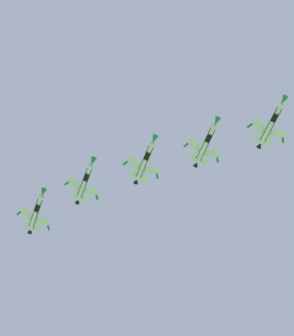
% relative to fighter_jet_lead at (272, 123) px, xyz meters
% --- Properties ---
extents(fighter_jet_lead, '(10.20, 15.17, 4.40)m').
position_rel_fighter_jet_lead_xyz_m(fighter_jet_lead, '(0.00, 0.00, 0.00)').
color(fighter_jet_lead, silver).
extents(fighter_jet_left_wing, '(10.14, 15.17, 4.64)m').
position_rel_fighter_jet_lead_xyz_m(fighter_jet_left_wing, '(-16.72, 6.57, 2.89)').
color(fighter_jet_left_wing, silver).
extents(fighter_jet_right_wing, '(10.24, 15.17, 4.38)m').
position_rel_fighter_jet_lead_xyz_m(fighter_jet_right_wing, '(-33.43, 10.31, 1.66)').
color(fighter_jet_right_wing, silver).
extents(fighter_jet_left_outer, '(10.17, 15.17, 4.53)m').
position_rel_fighter_jet_lead_xyz_m(fighter_jet_left_outer, '(-50.63, 16.70, 2.61)').
color(fighter_jet_left_outer, silver).
extents(fighter_jet_right_outer, '(10.14, 15.17, 4.63)m').
position_rel_fighter_jet_lead_xyz_m(fighter_jet_right_outer, '(-64.87, 23.82, -0.79)').
color(fighter_jet_right_outer, silver).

